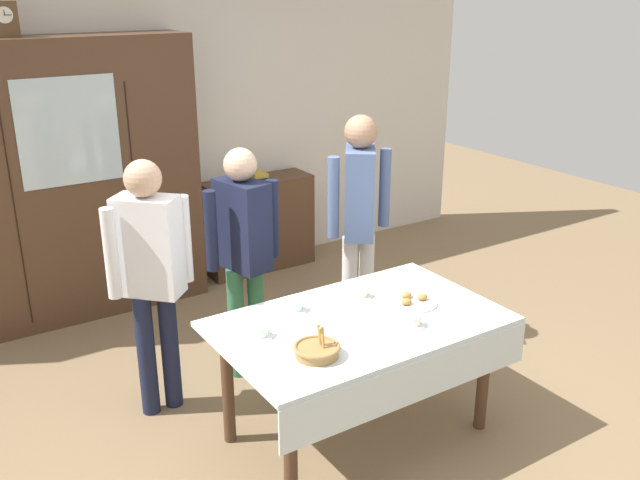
# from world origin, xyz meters

# --- Properties ---
(ground_plane) EXTENTS (12.00, 12.00, 0.00)m
(ground_plane) POSITION_xyz_m (0.00, 0.00, 0.00)
(ground_plane) COLOR #846B4C
(ground_plane) RESTS_ON ground
(back_wall) EXTENTS (6.40, 0.10, 2.70)m
(back_wall) POSITION_xyz_m (0.00, 2.65, 1.35)
(back_wall) COLOR silver
(back_wall) RESTS_ON ground
(dining_table) EXTENTS (1.60, 0.99, 0.75)m
(dining_table) POSITION_xyz_m (0.00, -0.23, 0.65)
(dining_table) COLOR #4C3321
(dining_table) RESTS_ON ground
(wall_cabinet) EXTENTS (1.99, 0.46, 2.16)m
(wall_cabinet) POSITION_xyz_m (-0.90, 2.35, 1.08)
(wall_cabinet) COLOR #4C3321
(wall_cabinet) RESTS_ON ground
(mantel_clock) EXTENTS (0.18, 0.11, 0.24)m
(mantel_clock) POSITION_xyz_m (-1.19, 2.35, 2.28)
(mantel_clock) COLOR brown
(mantel_clock) RESTS_ON wall_cabinet
(bookshelf_low) EXTENTS (1.01, 0.35, 0.86)m
(bookshelf_low) POSITION_xyz_m (0.75, 2.41, 0.43)
(bookshelf_low) COLOR #4C3321
(bookshelf_low) RESTS_ON ground
(book_stack) EXTENTS (0.17, 0.20, 0.06)m
(book_stack) POSITION_xyz_m (0.75, 2.40, 0.89)
(book_stack) COLOR #2D5184
(book_stack) RESTS_ON bookshelf_low
(tea_cup_back_edge) EXTENTS (0.13, 0.13, 0.06)m
(tea_cup_back_edge) POSITION_xyz_m (-0.55, -0.08, 0.78)
(tea_cup_back_edge) COLOR silver
(tea_cup_back_edge) RESTS_ON dining_table
(tea_cup_near_right) EXTENTS (0.13, 0.13, 0.06)m
(tea_cup_near_right) POSITION_xyz_m (0.18, 0.03, 0.78)
(tea_cup_near_right) COLOR white
(tea_cup_near_right) RESTS_ON dining_table
(tea_cup_near_left) EXTENTS (0.13, 0.13, 0.06)m
(tea_cup_near_left) POSITION_xyz_m (0.21, -0.42, 0.78)
(tea_cup_near_left) COLOR white
(tea_cup_near_left) RESTS_ON dining_table
(tea_cup_center) EXTENTS (0.13, 0.13, 0.06)m
(tea_cup_center) POSITION_xyz_m (-0.24, 0.08, 0.78)
(tea_cup_center) COLOR silver
(tea_cup_center) RESTS_ON dining_table
(bread_basket) EXTENTS (0.24, 0.24, 0.16)m
(bread_basket) POSITION_xyz_m (-0.42, -0.41, 0.79)
(bread_basket) COLOR #9E7542
(bread_basket) RESTS_ON dining_table
(pastry_plate) EXTENTS (0.28, 0.28, 0.05)m
(pastry_plate) POSITION_xyz_m (0.39, -0.20, 0.76)
(pastry_plate) COLOR white
(pastry_plate) RESTS_ON dining_table
(spoon_mid_right) EXTENTS (0.12, 0.02, 0.01)m
(spoon_mid_right) POSITION_xyz_m (0.44, 0.09, 0.75)
(spoon_mid_right) COLOR silver
(spoon_mid_right) RESTS_ON dining_table
(spoon_back_edge) EXTENTS (0.12, 0.02, 0.01)m
(spoon_back_edge) POSITION_xyz_m (0.57, -0.01, 0.75)
(spoon_back_edge) COLOR silver
(spoon_back_edge) RESTS_ON dining_table
(person_by_cabinet) EXTENTS (0.52, 0.39, 1.57)m
(person_by_cabinet) POSITION_xyz_m (-0.21, 0.79, 0.95)
(person_by_cabinet) COLOR #33704C
(person_by_cabinet) RESTS_ON ground
(person_behind_table_left) EXTENTS (0.52, 0.41, 1.69)m
(person_behind_table_left) POSITION_xyz_m (0.68, 0.74, 1.03)
(person_behind_table_left) COLOR silver
(person_behind_table_left) RESTS_ON ground
(person_beside_shelf) EXTENTS (0.52, 0.40, 1.60)m
(person_beside_shelf) POSITION_xyz_m (-0.87, 0.68, 0.97)
(person_beside_shelf) COLOR #191E38
(person_beside_shelf) RESTS_ON ground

